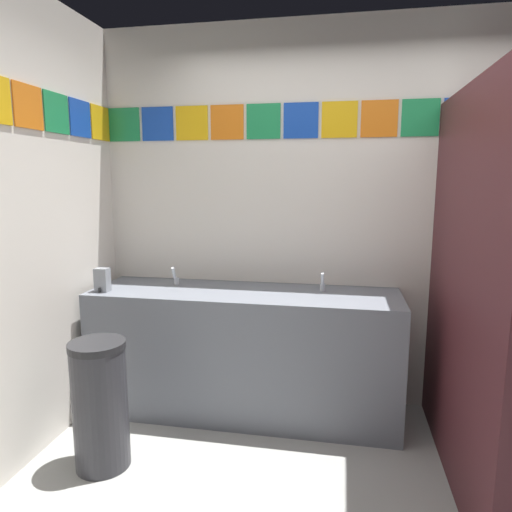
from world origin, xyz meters
TOP-DOWN VIEW (x-y plane):
  - wall_back at (0.00, 1.45)m, footprint 3.64×0.09m
  - vanity_counter at (-0.73, 1.11)m, footprint 2.08×0.60m
  - faucet_left at (-1.25, 1.20)m, footprint 0.04×0.10m
  - faucet_right at (-0.21, 1.20)m, footprint 0.04×0.10m
  - soap_dispenser at (-1.67, 0.93)m, footprint 0.09×0.09m
  - trash_bin at (-1.39, 0.34)m, footprint 0.31×0.31m

SIDE VIEW (x-z plane):
  - trash_bin at x=-1.39m, z-range 0.00..0.74m
  - vanity_counter at x=-0.73m, z-range 0.01..0.87m
  - faucet_left at x=-1.25m, z-range 0.85..0.99m
  - faucet_right at x=-0.21m, z-range 0.85..0.99m
  - soap_dispenser at x=-1.67m, z-range 0.86..1.02m
  - wall_back at x=0.00m, z-range 0.01..2.68m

